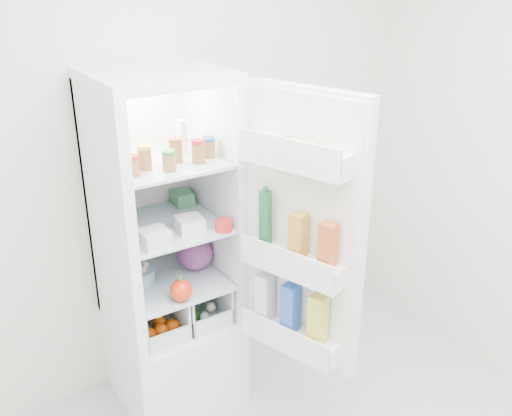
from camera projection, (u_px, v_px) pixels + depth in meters
room_walls at (376, 187)px, 1.77m from camera, size 3.02×3.02×2.61m
refrigerator at (167, 287)px, 3.00m from camera, size 0.60×0.60×1.80m
shelf_low at (171, 280)px, 2.92m from camera, size 0.49×0.53×0.01m
shelf_mid at (167, 225)px, 2.80m from camera, size 0.49×0.53×0.02m
shelf_top at (163, 161)px, 2.67m from camera, size 0.49×0.53×0.02m
crisper_left at (150, 308)px, 2.91m from camera, size 0.23×0.46×0.22m
crisper_right at (193, 295)px, 3.03m from camera, size 0.23×0.46×0.22m
condiment_jars at (165, 156)px, 2.57m from camera, size 0.46×0.32×0.08m
squeeze_bottle at (182, 137)px, 2.71m from camera, size 0.06×0.06×0.17m
tub_white at (155, 238)px, 2.55m from camera, size 0.13×0.13×0.08m
tub_cream at (190, 224)px, 2.70m from camera, size 0.13×0.13×0.07m
tin_red at (224, 225)px, 2.71m from camera, size 0.08×0.08×0.05m
tub_green at (182, 198)px, 3.00m from camera, size 0.10×0.13×0.07m
red_cabbage at (195, 253)px, 2.97m from camera, size 0.19×0.19×0.19m
bell_pepper at (181, 290)px, 2.71m from camera, size 0.11×0.11×0.11m
mushroom_bowl at (139, 276)px, 2.86m from camera, size 0.21×0.21×0.08m
citrus_pile at (153, 315)px, 2.90m from camera, size 0.20×0.31×0.16m
veg_pile at (195, 302)px, 3.05m from camera, size 0.16×0.30×0.10m
fridge_door at (300, 241)px, 2.54m from camera, size 0.33×0.59×1.30m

